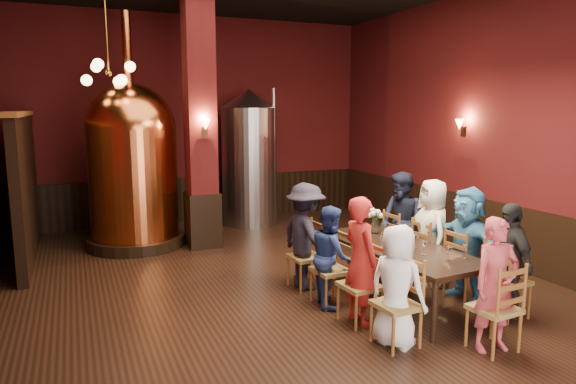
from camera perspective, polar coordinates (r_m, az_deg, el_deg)
name	(u,v)px	position (r m, az deg, el deg)	size (l,w,h in m)	color
room	(272,130)	(6.78, -1.74, 6.94)	(10.00, 10.02, 4.50)	black
wainscot_right	(495,231)	(9.22, 21.99, -4.09)	(0.08, 9.90, 1.00)	black
wainscot_back	(193,199)	(11.72, -10.48, -0.80)	(7.90, 0.08, 1.00)	black
column	(200,124)	(9.37, -9.72, 7.48)	(0.58, 0.58, 4.50)	#4B1011
partition	(26,188)	(9.64, -27.13, 0.36)	(0.22, 3.50, 2.40)	black
pendant_cluster	(109,73)	(9.26, -19.30, 12.34)	(0.90, 0.90, 1.70)	#A57226
sconce_wall	(464,127)	(9.54, 18.96, 6.84)	(0.20, 0.20, 0.36)	black
sconce_column	(204,127)	(9.08, -9.27, 7.12)	(0.20, 0.20, 0.36)	black
dining_table	(400,251)	(6.90, 12.29, -6.40)	(1.17, 2.47, 0.75)	black
chair_0	(396,304)	(5.72, 11.93, -12.11)	(0.46, 0.46, 0.92)	brown
person_0	(397,286)	(5.65, 12.00, -10.18)	(0.65, 0.42, 1.33)	white
chair_1	(360,285)	(6.22, 8.00, -10.22)	(0.46, 0.46, 0.92)	brown
person_1	(361,260)	(6.13, 8.06, -7.54)	(0.56, 0.37, 1.53)	red
chair_2	(331,270)	(6.74, 4.75, -8.60)	(0.46, 0.46, 0.92)	brown
person_2	(331,255)	(6.69, 4.77, -7.05)	(0.63, 0.31, 1.30)	navy
chair_3	(306,257)	(7.29, 1.96, -7.18)	(0.46, 0.46, 0.92)	brown
person_3	(306,236)	(7.22, 1.97, -4.94)	(0.97, 0.56, 1.51)	black
chair_4	(507,280)	(6.87, 23.18, -9.00)	(0.46, 0.46, 0.92)	brown
person_4	(509,260)	(6.80, 23.32, -6.99)	(0.83, 0.35, 1.42)	black
chair_5	(465,265)	(7.29, 19.12, -7.71)	(0.46, 0.46, 0.92)	brown
person_5	(467,243)	(7.21, 19.24, -5.41)	(1.41, 0.45, 1.52)	teal
chair_6	(431,253)	(7.74, 15.59, -6.55)	(0.46, 0.46, 0.92)	brown
person_6	(432,232)	(7.66, 15.69, -4.33)	(0.75, 0.49, 1.54)	silver
chair_7	(401,242)	(8.23, 12.42, -5.48)	(0.46, 0.46, 0.92)	brown
person_7	(402,222)	(8.15, 12.50, -3.30)	(0.76, 0.37, 1.56)	black
chair_8	(494,308)	(5.92, 21.94, -11.87)	(0.46, 0.46, 0.92)	brown
person_8	(496,285)	(5.84, 22.09, -9.54)	(0.52, 0.34, 1.43)	#B33B44
copper_kettle	(133,164)	(9.73, -16.86, 3.03)	(2.09, 2.09, 4.20)	black
steel_vessel	(250,157)	(11.21, -4.26, 3.86)	(1.22, 1.22, 2.94)	#B2B2B7
rose_vase	(376,217)	(7.45, 9.71, -2.71)	(0.22, 0.22, 0.37)	white
wine_glass_0	(413,246)	(6.61, 13.67, -5.81)	(0.07, 0.07, 0.17)	white
wine_glass_1	(465,252)	(6.51, 19.07, -6.31)	(0.07, 0.07, 0.17)	white
wine_glass_2	(424,248)	(6.53, 14.86, -6.04)	(0.07, 0.07, 0.17)	white
wine_glass_3	(448,254)	(6.36, 17.35, -6.58)	(0.07, 0.07, 0.17)	white
wine_glass_4	(407,244)	(6.69, 13.13, -5.62)	(0.07, 0.07, 0.17)	white
wine_glass_5	(382,242)	(6.68, 10.36, -5.54)	(0.07, 0.07, 0.17)	white
wine_glass_6	(383,239)	(6.87, 10.53, -5.13)	(0.07, 0.07, 0.17)	white
wine_glass_7	(401,232)	(7.28, 12.43, -4.38)	(0.07, 0.07, 0.17)	white
wine_glass_8	(414,242)	(6.82, 13.87, -5.36)	(0.07, 0.07, 0.17)	white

